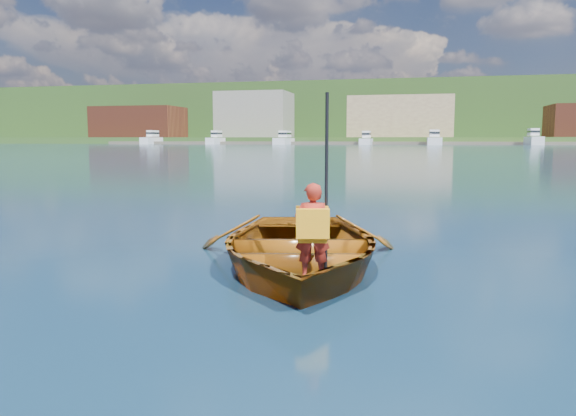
# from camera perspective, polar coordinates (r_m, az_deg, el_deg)

# --- Properties ---
(ground) EXTENTS (600.00, 600.00, 0.00)m
(ground) POSITION_cam_1_polar(r_m,az_deg,el_deg) (7.22, 11.93, -5.56)
(ground) COLOR #13263C
(ground) RESTS_ON ground
(rowboat) EXTENTS (3.56, 4.43, 0.82)m
(rowboat) POSITION_cam_1_polar(r_m,az_deg,el_deg) (6.78, 1.00, -4.00)
(rowboat) COLOR brown
(rowboat) RESTS_ON ground
(child_paddler) EXTENTS (0.41, 0.40, 1.93)m
(child_paddler) POSITION_cam_1_polar(r_m,az_deg,el_deg) (5.83, 2.52, -2.13)
(child_paddler) COLOR #A4261A
(child_paddler) RESTS_ON ground
(shoreline) EXTENTS (400.00, 140.00, 22.00)m
(shoreline) POSITION_cam_1_polar(r_m,az_deg,el_deg) (243.81, 13.02, 8.93)
(shoreline) COLOR #34511C
(shoreline) RESTS_ON ground
(dock) EXTENTS (159.93, 14.30, 0.80)m
(dock) POSITION_cam_1_polar(r_m,az_deg,el_deg) (155.24, 10.15, 6.51)
(dock) COLOR #63594A
(dock) RESTS_ON ground
(waterfront_buildings) EXTENTS (202.00, 16.00, 14.00)m
(waterfront_buildings) POSITION_cam_1_polar(r_m,az_deg,el_deg) (172.33, 10.41, 8.99)
(waterfront_buildings) COLOR brown
(waterfront_buildings) RESTS_ON ground
(marina_yachts) EXTENTS (142.28, 13.60, 4.38)m
(marina_yachts) POSITION_cam_1_polar(r_m,az_deg,el_deg) (150.42, 14.62, 6.75)
(marina_yachts) COLOR white
(marina_yachts) RESTS_ON ground
(hillside_trees) EXTENTS (316.52, 79.38, 23.79)m
(hillside_trees) POSITION_cam_1_polar(r_m,az_deg,el_deg) (238.35, 19.23, 10.15)
(hillside_trees) COLOR #382314
(hillside_trees) RESTS_ON ground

